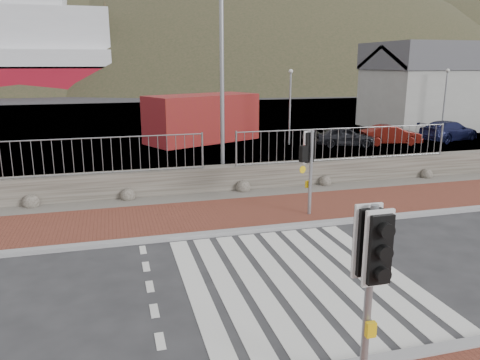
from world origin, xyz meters
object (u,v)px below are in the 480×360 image
object	(u,v)px
streetlight	(226,51)
car_c	(448,131)
shipping_container	(202,118)
traffic_signal_far	(310,155)
traffic_signal_near	(371,260)
car_b	(391,135)
car_a	(345,136)

from	to	relation	value
streetlight	car_c	distance (m)	16.89
streetlight	shipping_container	size ratio (longest dim) A/B	1.34
traffic_signal_far	shipping_container	world-z (taller)	shipping_container
traffic_signal_far	streetlight	world-z (taller)	streetlight
traffic_signal_near	car_b	world-z (taller)	traffic_signal_near
shipping_container	car_a	distance (m)	8.14
streetlight	car_a	size ratio (longest dim) A/B	2.70
traffic_signal_far	car_c	distance (m)	17.37
traffic_signal_near	streetlight	size ratio (longest dim) A/B	0.31
shipping_container	car_c	bearing A→B (deg)	-39.30
traffic_signal_near	car_b	bearing A→B (deg)	56.24
car_a	car_b	size ratio (longest dim) A/B	0.97
streetlight	car_b	distance (m)	13.38
car_c	shipping_container	bearing A→B (deg)	58.17
car_a	car_c	bearing A→B (deg)	-73.63
traffic_signal_far	car_b	distance (m)	14.30
traffic_signal_near	car_a	size ratio (longest dim) A/B	0.84
car_c	car_a	bearing A→B (deg)	73.60
shipping_container	car_b	xyz separation A→B (m)	(9.94, -3.90, -0.80)
traffic_signal_far	car_c	bearing A→B (deg)	-161.75
car_b	car_c	bearing A→B (deg)	-76.33
traffic_signal_near	traffic_signal_far	xyz separation A→B (m)	(2.33, 7.24, -0.09)
shipping_container	car_c	world-z (taller)	shipping_container
traffic_signal_near	car_c	bearing A→B (deg)	48.65
traffic_signal_near	car_a	xyz separation A→B (m)	(9.12, 17.96, -1.41)
streetlight	car_a	xyz separation A→B (m)	(8.23, 6.46, -4.31)
car_b	car_c	size ratio (longest dim) A/B	0.81
traffic_signal_near	streetlight	distance (m)	11.89
traffic_signal_near	traffic_signal_far	world-z (taller)	traffic_signal_near
traffic_signal_far	car_a	xyz separation A→B (m)	(6.79, 10.72, -1.32)
traffic_signal_far	streetlight	size ratio (longest dim) A/B	0.30
streetlight	car_a	bearing A→B (deg)	49.06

